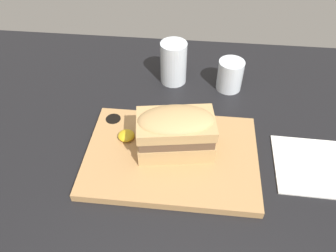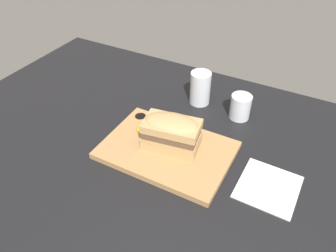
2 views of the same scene
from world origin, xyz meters
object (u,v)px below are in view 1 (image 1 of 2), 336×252
object	(u,v)px
water_glass	(173,65)
napkin	(310,166)
sandwich	(176,131)
serving_board	(171,156)
wine_glass	(230,76)

from	to	relation	value
water_glass	napkin	bearing A→B (deg)	-40.55
sandwich	napkin	distance (cm)	29.07
serving_board	water_glass	world-z (taller)	water_glass
sandwich	napkin	bearing A→B (deg)	-1.20
napkin	water_glass	bearing A→B (deg)	139.45
serving_board	water_glass	bearing A→B (deg)	94.29
serving_board	napkin	xyz separation A→B (cm)	(28.99, 0.80, -0.71)
serving_board	wine_glass	size ratio (longest dim) A/B	4.46
sandwich	water_glass	bearing A→B (deg)	96.16
sandwich	wine_glass	bearing A→B (deg)	63.81
sandwich	water_glass	xyz separation A→B (cm)	(-2.80, 25.96, -2.18)
sandwich	napkin	xyz separation A→B (cm)	(28.24, -0.59, -6.90)
sandwich	napkin	size ratio (longest dim) A/B	1.06
sandwich	wine_glass	size ratio (longest dim) A/B	2.08
sandwich	wine_glass	xyz separation A→B (cm)	(11.97, 24.33, -3.36)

